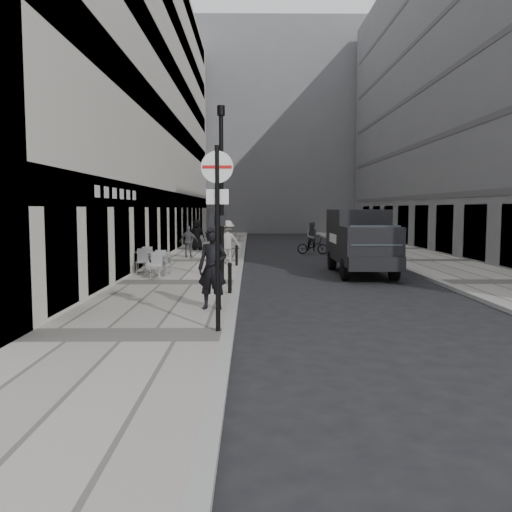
{
  "coord_description": "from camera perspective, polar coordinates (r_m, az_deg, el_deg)",
  "views": [
    {
      "loc": [
        0.46,
        -7.86,
        2.61
      ],
      "look_at": [
        0.6,
        5.85,
        1.4
      ],
      "focal_mm": 38.0,
      "sensor_mm": 36.0,
      "label": 1
    }
  ],
  "objects": [
    {
      "name": "cafe_table_near",
      "position": [
        21.26,
        -11.59,
        -0.44
      ],
      "size": [
        0.76,
        1.71,
        0.97
      ],
      "color": "silver",
      "rests_on": "sidewalk"
    },
    {
      "name": "cafe_table_far",
      "position": [
        20.81,
        -9.59,
        -0.78
      ],
      "size": [
        0.62,
        1.4,
        0.8
      ],
      "color": "#BEBDC0",
      "rests_on": "sidewalk"
    },
    {
      "name": "pedestrian_c",
      "position": [
        32.51,
        -6.21,
        2.24
      ],
      "size": [
        1.0,
        0.77,
        1.82
      ],
      "primitive_type": "imported",
      "rotation": [
        0.0,
        0.0,
        2.91
      ],
      "color": "black",
      "rests_on": "sidewalk"
    },
    {
      "name": "ground",
      "position": [
        8.3,
        -3.85,
        -13.31
      ],
      "size": [
        120.0,
        120.0,
        0.0
      ],
      "primitive_type": "plane",
      "color": "black",
      "rests_on": "ground"
    },
    {
      "name": "bollard_far",
      "position": [
        23.61,
        -2.06,
        0.01
      ],
      "size": [
        0.11,
        0.11,
        0.83
      ],
      "primitive_type": "cylinder",
      "color": "black",
      "rests_on": "sidewalk"
    },
    {
      "name": "panel_van",
      "position": [
        21.8,
        10.91,
        1.88
      ],
      "size": [
        2.07,
        5.45,
        2.56
      ],
      "rotation": [
        0.0,
        0.0,
        -0.01
      ],
      "color": "black",
      "rests_on": "ground"
    },
    {
      "name": "building_far",
      "position": [
        64.42,
        0.37,
        12.54
      ],
      "size": [
        24.0,
        16.0,
        22.0
      ],
      "primitive_type": "cube",
      "color": "slate",
      "rests_on": "ground"
    },
    {
      "name": "cafe_table_mid",
      "position": [
        19.89,
        -10.18,
        -0.84
      ],
      "size": [
        0.73,
        1.65,
        0.94
      ],
      "color": "silver",
      "rests_on": "sidewalk"
    },
    {
      "name": "lamppost",
      "position": [
        19.34,
        -3.66,
        7.65
      ],
      "size": [
        0.27,
        0.27,
        6.07
      ],
      "color": "black",
      "rests_on": "sidewalk"
    },
    {
      "name": "building_right",
      "position": [
        35.85,
        22.62,
        16.57
      ],
      "size": [
        6.0,
        45.0,
        20.0
      ],
      "primitive_type": "cube",
      "color": "slate",
      "rests_on": "ground"
    },
    {
      "name": "bollard_near",
      "position": [
        15.95,
        -2.77,
        -2.41
      ],
      "size": [
        0.11,
        0.11,
        0.84
      ],
      "primitive_type": "cylinder",
      "color": "black",
      "rests_on": "sidewalk"
    },
    {
      "name": "sign_post",
      "position": [
        10.88,
        -4.08,
        4.51
      ],
      "size": [
        0.64,
        0.1,
        3.73
      ],
      "rotation": [
        0.0,
        0.0,
        -0.0
      ],
      "color": "black",
      "rests_on": "sidewalk"
    },
    {
      "name": "sidewalk",
      "position": [
        26.1,
        -5.98,
        -0.58
      ],
      "size": [
        4.0,
        60.0,
        0.12
      ],
      "primitive_type": "cube",
      "color": "#A8A298",
      "rests_on": "ground"
    },
    {
      "name": "building_left",
      "position": [
        33.61,
        -12.12,
        15.9
      ],
      "size": [
        4.0,
        45.0,
        18.0
      ],
      "primitive_type": "cube",
      "color": "beige",
      "rests_on": "ground"
    },
    {
      "name": "pedestrian_b",
      "position": [
        24.56,
        -3.05,
        1.5
      ],
      "size": [
        1.35,
        0.89,
        1.94
      ],
      "primitive_type": "imported",
      "rotation": [
        0.0,
        0.0,
        3.28
      ],
      "color": "#9D9791",
      "rests_on": "sidewalk"
    },
    {
      "name": "walking_man",
      "position": [
        13.38,
        -4.6,
        -1.32
      ],
      "size": [
        0.83,
        0.65,
        2.02
      ],
      "primitive_type": "imported",
      "rotation": [
        0.0,
        0.0,
        -0.25
      ],
      "color": "black",
      "rests_on": "sidewalk"
    },
    {
      "name": "pedestrian_a",
      "position": [
        27.69,
        -7.11,
        1.51
      ],
      "size": [
        0.95,
        0.43,
        1.6
      ],
      "primitive_type": "imported",
      "rotation": [
        0.0,
        0.0,
        3.1
      ],
      "color": "#4F4E52",
      "rests_on": "sidewalk"
    },
    {
      "name": "far_sidewalk",
      "position": [
        27.35,
        17.62,
        -0.54
      ],
      "size": [
        4.0,
        60.0,
        0.12
      ],
      "primitive_type": "cube",
      "color": "#A8A298",
      "rests_on": "ground"
    },
    {
      "name": "cyclist",
      "position": [
        31.0,
        5.97,
        1.54
      ],
      "size": [
        1.81,
        0.9,
        1.86
      ],
      "rotation": [
        0.0,
        0.0,
        -0.18
      ],
      "color": "black",
      "rests_on": "ground"
    }
  ]
}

